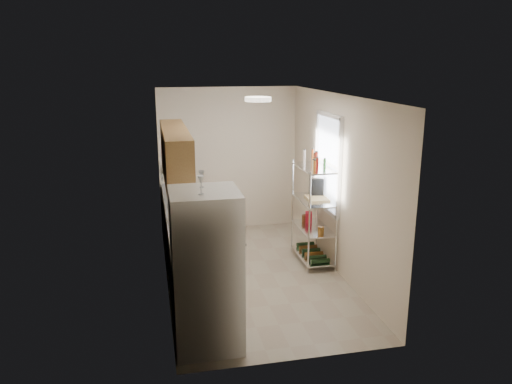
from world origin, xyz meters
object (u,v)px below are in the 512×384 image
frying_pan_large (179,205)px  espresso_machine (316,185)px  cutting_board (317,198)px  rice_cooker (186,212)px  refrigerator (206,270)px

frying_pan_large → espresso_machine: espresso_machine is taller
frying_pan_large → cutting_board: cutting_board is taller
frying_pan_large → cutting_board: bearing=-20.5°
rice_cooker → espresso_machine: espresso_machine is taller
refrigerator → espresso_machine: refrigerator is taller
frying_pan_large → cutting_board: (2.06, -0.43, 0.10)m
frying_pan_large → espresso_machine: bearing=-14.2°
cutting_board → espresso_machine: espresso_machine is taller
refrigerator → cutting_board: bearing=45.9°
cutting_board → frying_pan_large: bearing=168.2°
rice_cooker → espresso_machine: (2.06, 0.44, 0.17)m
refrigerator → rice_cooker: refrigerator is taller
espresso_machine → cutting_board: bearing=-98.6°
cutting_board → refrigerator: bearing=-134.1°
refrigerator → rice_cooker: size_ratio=7.56×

